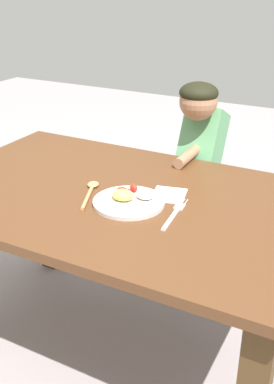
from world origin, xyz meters
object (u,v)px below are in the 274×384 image
(spoon, at_px, (90,191))
(plate, at_px, (129,200))
(fork, at_px, (175,213))
(person, at_px, (201,181))

(spoon, bearing_deg, plate, -117.07)
(fork, relative_size, spoon, 1.06)
(spoon, height_order, person, person)
(person, bearing_deg, plate, 87.48)
(spoon, relative_size, person, 0.21)
(plate, xyz_separation_m, spoon, (-0.16, 0.01, -0.01))
(fork, relative_size, person, 0.23)
(plate, bearing_deg, fork, 0.87)
(fork, xyz_separation_m, person, (-0.14, 0.62, -0.16))
(spoon, xyz_separation_m, person, (0.19, 0.61, -0.16))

